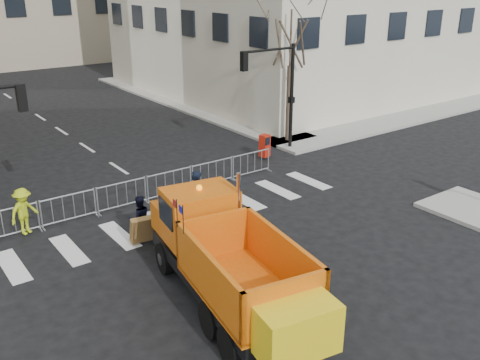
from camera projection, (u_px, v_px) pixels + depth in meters
ground at (285, 276)px, 16.15m from camera, size 120.00×120.00×0.00m
sidewalk_back at (153, 189)px, 22.52m from camera, size 64.00×5.00×0.15m
traffic_light_right at (292, 98)px, 27.02m from camera, size 0.18×0.18×5.40m
crowd_barriers at (146, 189)px, 21.26m from camera, size 12.60×0.60×1.10m
street_tree at (290, 73)px, 27.79m from camera, size 3.00×3.00×7.50m
plow_truck at (228, 259)px, 14.14m from camera, size 3.76×8.91×3.36m
cop_a at (195, 197)px, 19.39m from camera, size 0.85×0.84×1.98m
cop_b at (140, 218)px, 18.08m from camera, size 0.85×0.70×1.62m
cop_c at (181, 223)px, 17.61m from camera, size 1.09×0.89×1.74m
worker at (24, 211)px, 18.22m from camera, size 1.23×1.00×1.66m
newspaper_box at (265, 146)px, 26.17m from camera, size 0.53×0.49×1.10m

